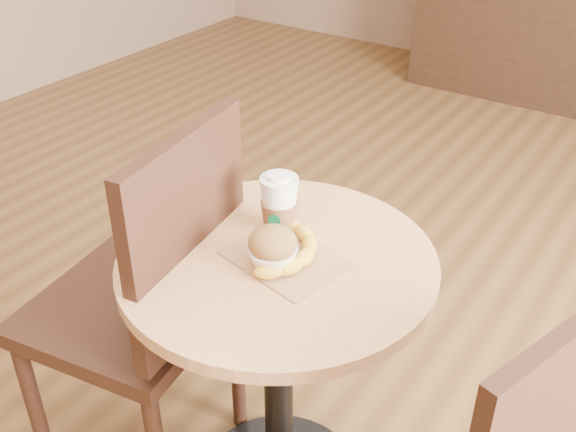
# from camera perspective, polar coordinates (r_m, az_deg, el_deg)

# --- Properties ---
(cafe_table) EXTENTS (0.68, 0.68, 0.75)m
(cafe_table) POSITION_cam_1_polar(r_m,az_deg,el_deg) (1.56, -0.84, -10.29)
(cafe_table) COLOR black
(cafe_table) RESTS_ON ground
(chair_left) EXTENTS (0.51, 0.51, 1.01)m
(chair_left) POSITION_cam_1_polar(r_m,az_deg,el_deg) (1.64, -11.60, -6.97)
(chair_left) COLOR black
(chair_left) RESTS_ON ground
(kraft_bag) EXTENTS (0.27, 0.23, 0.00)m
(kraft_bag) POSITION_cam_1_polar(r_m,az_deg,el_deg) (1.41, -0.17, -3.63)
(kraft_bag) COLOR #A0724D
(kraft_bag) RESTS_ON cafe_table
(coffee_cup) EXTENTS (0.08, 0.09, 0.14)m
(coffee_cup) POSITION_cam_1_polar(r_m,az_deg,el_deg) (1.47, -0.74, 0.87)
(coffee_cup) COLOR white
(coffee_cup) RESTS_ON cafe_table
(muffin) EXTENTS (0.10, 0.10, 0.09)m
(muffin) POSITION_cam_1_polar(r_m,az_deg,el_deg) (1.35, -1.29, -2.78)
(muffin) COLOR white
(muffin) RESTS_ON kraft_bag
(banana) EXTENTS (0.21, 0.26, 0.03)m
(banana) POSITION_cam_1_polar(r_m,az_deg,el_deg) (1.40, -0.13, -2.86)
(banana) COLOR yellow
(banana) RESTS_ON kraft_bag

